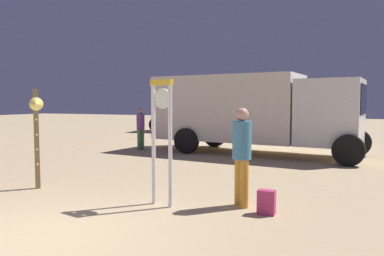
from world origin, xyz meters
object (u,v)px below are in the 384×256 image
object	(u,v)px
person_distant	(141,127)
box_truck_near	(250,110)
arrow_sign	(36,123)
backpack	(267,202)
person_near_clock	(242,152)
standing_clock	(162,130)
box_truck_far	(210,105)

from	to	relation	value
person_distant	box_truck_near	world-z (taller)	box_truck_near
arrow_sign	backpack	world-z (taller)	arrow_sign
person_near_clock	box_truck_near	world-z (taller)	box_truck_near
arrow_sign	person_near_clock	size ratio (longest dim) A/B	1.21
arrow_sign	box_truck_near	bearing A→B (deg)	71.97
person_distant	standing_clock	bearing A→B (deg)	-55.65
person_near_clock	person_distant	world-z (taller)	person_near_clock
arrow_sign	person_distant	size ratio (longest dim) A/B	1.32
backpack	box_truck_far	world-z (taller)	box_truck_far
standing_clock	box_truck_near	distance (m)	7.22
arrow_sign	box_truck_far	size ratio (longest dim) A/B	0.31
arrow_sign	person_distant	xyz separation A→B (m)	(-1.63, 6.60, -0.53)
backpack	standing_clock	bearing A→B (deg)	-173.00
standing_clock	box_truck_far	world-z (taller)	box_truck_far
backpack	box_truck_far	bearing A→B (deg)	114.17
box_truck_near	person_distant	bearing A→B (deg)	-169.27
standing_clock	box_truck_far	size ratio (longest dim) A/B	0.33
standing_clock	box_truck_near	xyz separation A→B (m)	(-0.37, 7.20, 0.21)
box_truck_near	box_truck_far	distance (m)	9.51
backpack	person_distant	size ratio (longest dim) A/B	0.25
backpack	person_distant	xyz separation A→B (m)	(-6.21, 6.22, 0.69)
person_near_clock	person_distant	bearing A→B (deg)	133.84
standing_clock	arrow_sign	distance (m)	2.77
arrow_sign	person_near_clock	distance (m)	4.15
standing_clock	backpack	size ratio (longest dim) A/B	5.55
standing_clock	box_truck_near	size ratio (longest dim) A/B	0.29
standing_clock	box_truck_near	world-z (taller)	box_truck_near
box_truck_near	arrow_sign	bearing A→B (deg)	-108.03
standing_clock	arrow_sign	bearing A→B (deg)	-176.58
standing_clock	box_truck_far	bearing A→B (deg)	108.03
person_distant	box_truck_near	size ratio (longest dim) A/B	0.21
person_near_clock	backpack	size ratio (longest dim) A/B	4.33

